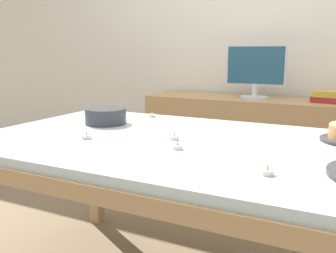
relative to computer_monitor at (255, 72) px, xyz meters
name	(u,v)px	position (x,y,z in m)	size (l,w,h in m)	color
wall_back	(274,27)	(0.05, 0.30, 0.32)	(8.00, 0.10, 2.60)	silver
dining_table	(190,159)	(0.05, -1.27, -0.30)	(1.88, 1.09, 0.75)	silver
sideboard	(259,152)	(0.05, 0.00, -0.58)	(1.66, 0.44, 0.79)	tan
computer_monitor	(255,72)	(0.00, 0.00, 0.00)	(0.42, 0.20, 0.38)	silver
book_stack	(330,97)	(0.50, 0.00, -0.15)	(0.24, 0.20, 0.08)	maroon
plate_stack	(106,116)	(-0.49, -1.12, -0.18)	(0.21, 0.21, 0.08)	#333338
tealight_right_edge	(152,115)	(-0.38, -0.84, -0.21)	(0.04, 0.04, 0.04)	silver
tealight_near_front	(267,172)	(0.43, -1.58, -0.21)	(0.04, 0.04, 0.04)	silver
tealight_left_edge	(174,137)	(-0.02, -1.29, -0.21)	(0.04, 0.04, 0.04)	silver
tealight_near_cakes	(178,147)	(0.06, -1.42, -0.21)	(0.04, 0.04, 0.04)	silver
tealight_centre	(86,136)	(-0.36, -1.44, -0.21)	(0.04, 0.04, 0.04)	silver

